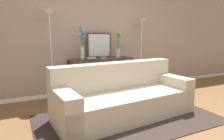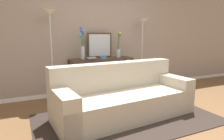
{
  "view_description": "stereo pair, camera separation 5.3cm",
  "coord_description": "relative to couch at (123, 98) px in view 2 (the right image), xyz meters",
  "views": [
    {
      "loc": [
        -1.77,
        -2.22,
        1.34
      ],
      "look_at": [
        -0.13,
        1.18,
        0.68
      ],
      "focal_mm": 31.9,
      "sensor_mm": 36.0,
      "label": 1
    },
    {
      "loc": [
        -1.72,
        -2.25,
        1.34
      ],
      "look_at": [
        -0.13,
        1.18,
        0.68
      ],
      "focal_mm": 31.9,
      "sensor_mm": 36.0,
      "label": 2
    }
  ],
  "objects": [
    {
      "name": "area_rug",
      "position": [
        0.01,
        -0.16,
        -0.31
      ],
      "size": [
        2.9,
        1.65,
        0.01
      ],
      "color": "#332823",
      "rests_on": "ground"
    },
    {
      "name": "wall_mirror",
      "position": [
        0.15,
        1.43,
        0.81
      ],
      "size": [
        0.58,
        0.02,
        0.56
      ],
      "color": "#473323",
      "rests_on": "console_table"
    },
    {
      "name": "floor_lamp_left",
      "position": [
        -0.94,
        1.24,
        1.13
      ],
      "size": [
        0.28,
        0.28,
        1.83
      ],
      "color": "silver",
      "rests_on": "ground"
    },
    {
      "name": "vase_short_flowers",
      "position": [
        0.57,
        1.29,
        0.79
      ],
      "size": [
        0.11,
        0.12,
        0.59
      ],
      "color": "silver",
      "rests_on": "console_table"
    },
    {
      "name": "floor_lamp_right",
      "position": [
        1.18,
        1.24,
        1.05
      ],
      "size": [
        0.28,
        0.28,
        1.73
      ],
      "color": "silver",
      "rests_on": "ground"
    },
    {
      "name": "book_row_under_console",
      "position": [
        -0.32,
        1.27,
        -0.26
      ],
      "size": [
        0.27,
        0.17,
        0.13
      ],
      "color": "#BC3328",
      "rests_on": "ground"
    },
    {
      "name": "back_wall",
      "position": [
        0.21,
        1.61,
        1.06
      ],
      "size": [
        12.0,
        0.15,
        2.74
      ],
      "color": "white",
      "rests_on": "ground"
    },
    {
      "name": "console_table",
      "position": [
        0.13,
        1.27,
        0.27
      ],
      "size": [
        1.44,
        0.38,
        0.84
      ],
      "color": "#473323",
      "rests_on": "ground"
    },
    {
      "name": "book_stack",
      "position": [
        -0.16,
        1.14,
        0.55
      ],
      "size": [
        0.21,
        0.15,
        0.05
      ],
      "color": "navy",
      "rests_on": "console_table"
    },
    {
      "name": "couch",
      "position": [
        0.0,
        0.0,
        0.0
      ],
      "size": [
        2.37,
        1.09,
        0.88
      ],
      "color": "#BCB29E",
      "rests_on": "ground"
    },
    {
      "name": "vase_tall_flowers",
      "position": [
        -0.3,
        1.26,
        0.84
      ],
      "size": [
        0.13,
        0.1,
        0.68
      ],
      "color": "silver",
      "rests_on": "console_table"
    },
    {
      "name": "fruit_bowl",
      "position": [
        0.12,
        1.15,
        0.56
      ],
      "size": [
        0.16,
        0.16,
        0.05
      ],
      "color": "#4C7093",
      "rests_on": "console_table"
    },
    {
      "name": "ground_plane",
      "position": [
        0.21,
        -0.58,
        -0.32
      ],
      "size": [
        16.0,
        16.0,
        0.02
      ],
      "primitive_type": "cube",
      "color": "brown"
    }
  ]
}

